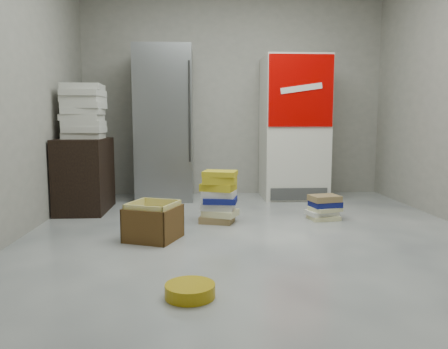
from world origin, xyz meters
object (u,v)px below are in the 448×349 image
steel_fridge (165,124)px  wood_shelf (85,175)px  coke_cooler (294,128)px  phonebook_stack_main (219,197)px  cardboard_box (153,224)px

steel_fridge → wood_shelf: (-0.83, -0.73, -0.55)m
coke_cooler → phonebook_stack_main: (-1.03, -1.37, -0.65)m
steel_fridge → wood_shelf: size_ratio=2.37×
wood_shelf → cardboard_box: bearing=-54.8°
steel_fridge → coke_cooler: steel_fridge is taller
coke_cooler → phonebook_stack_main: coke_cooler is taller
steel_fridge → phonebook_stack_main: size_ratio=3.72×
coke_cooler → wood_shelf: coke_cooler is taller
phonebook_stack_main → steel_fridge: bearing=130.1°
coke_cooler → cardboard_box: bearing=-129.4°
coke_cooler → wood_shelf: 2.63m
steel_fridge → coke_cooler: (1.65, -0.01, -0.05)m
steel_fridge → wood_shelf: bearing=-138.7°
phonebook_stack_main → cardboard_box: (-0.58, -0.59, -0.12)m
wood_shelf → cardboard_box: wood_shelf is taller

